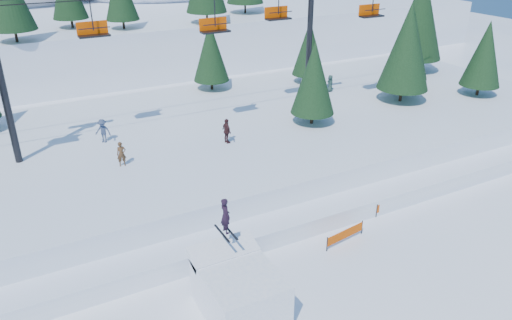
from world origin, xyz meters
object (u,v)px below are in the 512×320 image
banner_far (392,203)px  jump_kicker (239,288)px  chairlift (169,39)px  banner_near (345,234)px

banner_far → jump_kicker: bearing=-163.9°
chairlift → banner_near: (4.79, -14.32, -8.78)m
jump_kicker → banner_near: 8.01m
chairlift → banner_near: 17.47m
jump_kicker → banner_near: bearing=15.3°
jump_kicker → banner_near: size_ratio=1.84×
jump_kicker → banner_near: jump_kicker is taller
chairlift → jump_kicker: bearing=-100.0°
banner_near → chairlift: bearing=108.5°
jump_kicker → banner_far: size_ratio=1.83×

